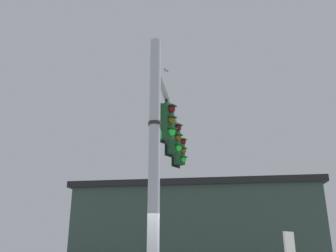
{
  "coord_description": "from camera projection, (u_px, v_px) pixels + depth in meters",
  "views": [
    {
      "loc": [
        6.05,
        4.79,
        1.93
      ],
      "look_at": [
        -2.01,
        -1.08,
        5.24
      ],
      "focal_mm": 37.22,
      "sensor_mm": 36.0,
      "label": 1
    }
  ],
  "objects": [
    {
      "name": "traffic_light_mid_outer",
      "position": [
        180.0,
        151.0,
        13.51
      ],
      "size": [
        0.54,
        0.49,
        1.31
      ],
      "color": "black"
    },
    {
      "name": "traffic_light_mid_inner",
      "position": [
        174.0,
        138.0,
        11.84
      ],
      "size": [
        0.54,
        0.49,
        1.31
      ],
      "color": "black"
    },
    {
      "name": "mast_arm",
      "position": [
        171.0,
        109.0,
        11.36
      ],
      "size": [
        5.23,
        2.91,
        0.17
      ],
      "primitive_type": "cylinder",
      "rotation": [
        0.0,
        1.57,
        3.63
      ],
      "color": "#ADB2B7"
    },
    {
      "name": "traffic_light_nearest_pole",
      "position": [
        167.0,
        121.0,
        10.16
      ],
      "size": [
        0.54,
        0.49,
        1.31
      ],
      "color": "black"
    },
    {
      "name": "bird_flying",
      "position": [
        166.0,
        70.0,
        15.81
      ],
      "size": [
        0.32,
        0.2,
        0.07
      ],
      "color": "gray"
    },
    {
      "name": "signal_pole",
      "position": [
        154.0,
        173.0,
        7.78
      ],
      "size": [
        0.27,
        0.27,
        6.78
      ],
      "primitive_type": "cylinder",
      "color": "#ADB2B7",
      "rests_on": "ground"
    },
    {
      "name": "street_name_sign",
      "position": [
        156.0,
        127.0,
        8.37
      ],
      "size": [
        1.02,
        0.63,
        0.22
      ],
      "color": "#147238"
    },
    {
      "name": "storefront_building",
      "position": [
        198.0,
        233.0,
        18.61
      ],
      "size": [
        12.24,
        13.98,
        4.69
      ],
      "color": "#33473D",
      "rests_on": "ground"
    }
  ]
}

